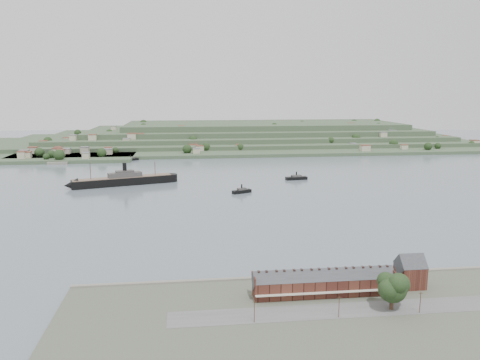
{
  "coord_description": "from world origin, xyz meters",
  "views": [
    {
      "loc": [
        -62.29,
        -334.42,
        80.18
      ],
      "look_at": [
        -19.44,
        30.0,
        10.73
      ],
      "focal_mm": 35.0,
      "sensor_mm": 36.0,
      "label": 1
    }
  ],
  "objects": [
    {
      "name": "ferry_east",
      "position": [
        39.24,
        81.93,
        1.82
      ],
      "size": [
        20.66,
        8.05,
        7.54
      ],
      "color": "black",
      "rests_on": "ground"
    },
    {
      "name": "steamship",
      "position": [
        -119.14,
        73.97,
        4.31
      ],
      "size": [
        94.85,
        38.14,
        23.35
      ],
      "color": "black",
      "rests_on": "ground"
    },
    {
      "name": "ground",
      "position": [
        0.0,
        0.0,
        0.0
      ],
      "size": [
        1400.0,
        1400.0,
        0.0
      ],
      "primitive_type": "plane",
      "color": "slate",
      "rests_on": "ground"
    },
    {
      "name": "terrace_row",
      "position": [
        -10.0,
        -168.02,
        6.84
      ],
      "size": [
        55.6,
        9.8,
        11.07
      ],
      "color": "#3F1C16",
      "rests_on": "ground"
    },
    {
      "name": "near_shore",
      "position": [
        0.0,
        -186.75,
        1.01
      ],
      "size": [
        220.0,
        80.0,
        2.6
      ],
      "color": "#4C5142",
      "rests_on": "ground"
    },
    {
      "name": "gabled_building",
      "position": [
        27.5,
        -164.0,
        8.19
      ],
      "size": [
        10.4,
        10.18,
        14.09
      ],
      "color": "#3F1C16",
      "rests_on": "ground"
    },
    {
      "name": "far_peninsula",
      "position": [
        27.91,
        393.1,
        11.88
      ],
      "size": [
        760.0,
        309.0,
        30.0
      ],
      "color": "#364B32",
      "rests_on": "ground"
    },
    {
      "name": "ferry_west",
      "position": [
        -127.04,
        225.0,
        1.67
      ],
      "size": [
        19.02,
        11.67,
        6.92
      ],
      "color": "black",
      "rests_on": "ground"
    },
    {
      "name": "tugboat",
      "position": [
        -18.08,
        29.84,
        1.77
      ],
      "size": [
        16.51,
        10.54,
        7.27
      ],
      "color": "black",
      "rests_on": "ground"
    },
    {
      "name": "fig_tree",
      "position": [
        11.45,
        -183.51,
        10.77
      ],
      "size": [
        12.88,
        11.15,
        14.37
      ],
      "color": "#412C1E",
      "rests_on": "ground"
    }
  ]
}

